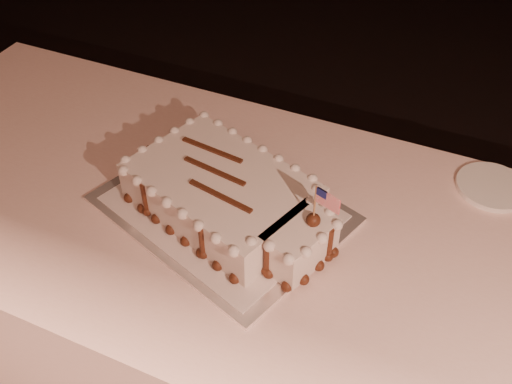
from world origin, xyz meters
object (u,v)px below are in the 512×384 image
at_px(banquet_table, 331,349).
at_px(cake_board, 222,209).
at_px(side_plate, 492,187).
at_px(sheet_cake, 230,198).

height_order(banquet_table, cake_board, cake_board).
distance_m(banquet_table, cake_board, 0.47).
bearing_deg(cake_board, side_plate, 49.29).
relative_size(banquet_table, cake_board, 4.82).
height_order(sheet_cake, side_plate, sheet_cake).
xyz_separation_m(banquet_table, cake_board, (-0.28, -0.00, 0.38)).
bearing_deg(cake_board, sheet_cake, 0.41).
height_order(banquet_table, sheet_cake, sheet_cake).
xyz_separation_m(cake_board, side_plate, (0.53, 0.31, 0.00)).
distance_m(banquet_table, sheet_cake, 0.50).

